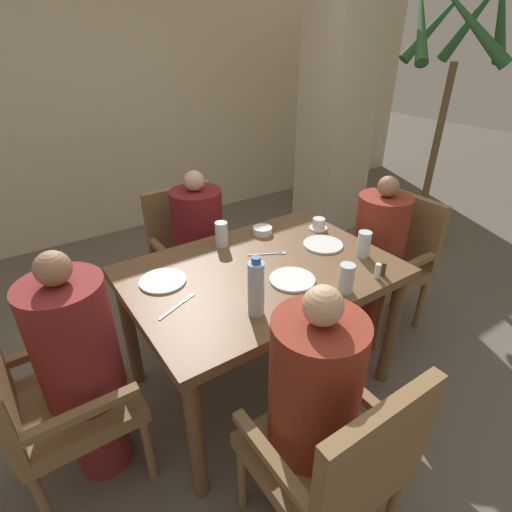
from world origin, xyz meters
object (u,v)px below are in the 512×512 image
(plate_main_right, at_px, (163,281))
(water_bottle, at_px, (256,288))
(glass_tall_far, at_px, (364,244))
(diner_in_left_chair, at_px, (82,369))
(chair_left_side, at_px, (52,398))
(plate_main_left, at_px, (292,279))
(diner_in_right_chair, at_px, (377,255))
(chair_right_side, at_px, (389,257))
(chair_near_corner, at_px, (336,458))
(bowl_small, at_px, (262,230))
(diner_in_near_chair, at_px, (312,414))
(glass_tall_mid, at_px, (346,278))
(diner_in_far_chair, at_px, (200,249))
(teacup_with_saucer, at_px, (319,224))
(potted_palm, at_px, (438,131))
(chair_far_side, at_px, (191,249))
(plate_dessert_center, at_px, (323,244))
(glass_tall_near, at_px, (221,234))

(plate_main_right, height_order, water_bottle, water_bottle)
(glass_tall_far, bearing_deg, diner_in_left_chair, 172.19)
(diner_in_left_chair, bearing_deg, chair_left_side, 180.00)
(plate_main_left, bearing_deg, diner_in_right_chair, 11.76)
(water_bottle, height_order, glass_tall_far, water_bottle)
(plate_main_right, bearing_deg, chair_right_side, -6.11)
(chair_near_corner, bearing_deg, chair_right_side, 32.86)
(chair_right_side, height_order, bowl_small, chair_right_side)
(diner_in_left_chair, bearing_deg, plate_main_left, -10.35)
(chair_near_corner, relative_size, diner_in_near_chair, 0.79)
(diner_in_right_chair, xyz_separation_m, glass_tall_mid, (-0.70, -0.38, 0.28))
(diner_in_right_chair, distance_m, plate_main_right, 1.38)
(diner_in_far_chair, xyz_separation_m, teacup_with_saucer, (0.55, -0.52, 0.23))
(diner_in_left_chair, bearing_deg, chair_right_side, 0.00)
(chair_left_side, bearing_deg, bowl_small, 14.19)
(chair_right_side, distance_m, potted_palm, 1.46)
(diner_in_left_chair, height_order, diner_in_near_chair, diner_in_near_chair)
(plate_main_left, xyz_separation_m, plate_main_right, (-0.51, 0.33, 0.00))
(potted_palm, bearing_deg, diner_in_right_chair, -156.01)
(chair_far_side, xyz_separation_m, glass_tall_mid, (0.20, -1.22, 0.33))
(bowl_small, bearing_deg, diner_in_left_chair, -164.17)
(potted_palm, bearing_deg, chair_far_side, 173.79)
(plate_dessert_center, xyz_separation_m, glass_tall_mid, (-0.22, -0.39, 0.06))
(diner_in_near_chair, bearing_deg, plate_main_left, 58.62)
(chair_near_corner, bearing_deg, plate_main_left, 64.15)
(chair_left_side, height_order, plate_dessert_center, chair_left_side)
(chair_near_corner, height_order, plate_main_right, chair_near_corner)
(chair_right_side, bearing_deg, diner_in_far_chair, 145.86)
(diner_in_right_chair, height_order, water_bottle, diner_in_right_chair)
(potted_palm, bearing_deg, chair_left_side, -169.69)
(bowl_small, bearing_deg, diner_in_near_chair, -115.84)
(diner_in_left_chair, distance_m, plate_main_left, 0.99)
(glass_tall_near, bearing_deg, plate_dessert_center, -34.31)
(diner_in_near_chair, height_order, water_bottle, diner_in_near_chair)
(plate_dessert_center, bearing_deg, glass_tall_mid, -119.92)
(chair_far_side, height_order, plate_main_left, chair_far_side)
(glass_tall_mid, xyz_separation_m, glass_tall_far, (0.32, 0.19, 0.00))
(plate_dessert_center, distance_m, glass_tall_near, 0.56)
(diner_in_near_chair, relative_size, plate_main_left, 5.17)
(potted_palm, height_order, water_bottle, potted_palm)
(diner_in_far_chair, relative_size, glass_tall_near, 7.80)
(diner_in_far_chair, xyz_separation_m, glass_tall_mid, (0.20, -1.08, 0.27))
(diner_in_left_chair, height_order, plate_dessert_center, diner_in_left_chair)
(diner_in_near_chair, distance_m, potted_palm, 2.86)
(water_bottle, bearing_deg, chair_left_side, 160.43)
(glass_tall_mid, bearing_deg, plate_main_right, 140.64)
(teacup_with_saucer, bearing_deg, plate_main_left, -143.60)
(diner_in_far_chair, bearing_deg, plate_main_left, -86.17)
(plate_main_right, height_order, glass_tall_far, glass_tall_far)
(plate_main_left, distance_m, water_bottle, 0.33)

